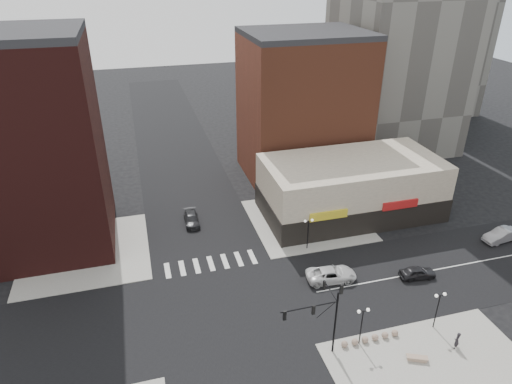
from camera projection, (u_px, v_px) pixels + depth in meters
name	position (u px, v px, depth m)	size (l,w,h in m)	color
ground	(226.00, 309.00, 47.08)	(240.00, 240.00, 0.00)	black
road_ew	(226.00, 309.00, 47.08)	(200.00, 14.00, 0.02)	black
road_ns	(226.00, 309.00, 47.08)	(14.00, 200.00, 0.02)	black
sidewalk_nw	(86.00, 252.00, 56.00)	(15.00, 15.00, 0.12)	gray
sidewalk_ne	(307.00, 220.00, 62.90)	(15.00, 15.00, 0.12)	gray
sidewalk_se	(444.00, 383.00, 38.89)	(18.00, 14.00, 0.12)	gray
building_nw	(28.00, 150.00, 52.61)	(16.00, 15.00, 25.00)	#351211
building_ne_midrise	(303.00, 109.00, 71.74)	(18.00, 15.00, 22.00)	brown
building_ne_row	(350.00, 192.00, 63.38)	(24.20, 12.20, 8.00)	beige
traffic_signal	(325.00, 310.00, 39.82)	(5.59, 3.09, 7.77)	black
street_lamp_se_a	(363.00, 318.00, 41.34)	(1.22, 0.32, 4.16)	black
street_lamp_se_b	(439.00, 302.00, 43.25)	(1.22, 0.32, 4.16)	black
street_lamp_ne	(308.00, 226.00, 55.26)	(1.22, 0.32, 4.16)	black
bollard_row	(370.00, 338.00, 42.93)	(5.88, 0.63, 0.63)	#8A705F
white_suv	(331.00, 274.00, 51.00)	(2.60, 5.63, 1.57)	silver
dark_sedan_east	(417.00, 272.00, 51.44)	(1.64, 4.07, 1.39)	black
silver_sedan	(502.00, 235.00, 58.07)	(1.74, 5.00, 1.65)	gray
dark_sedan_north	(192.00, 219.00, 61.88)	(1.90, 4.66, 1.35)	black
pedestrian	(457.00, 340.00, 41.91)	(0.66, 0.43, 1.81)	black
stone_bench	(417.00, 358.00, 40.91)	(1.93, 1.29, 0.44)	#9F846D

